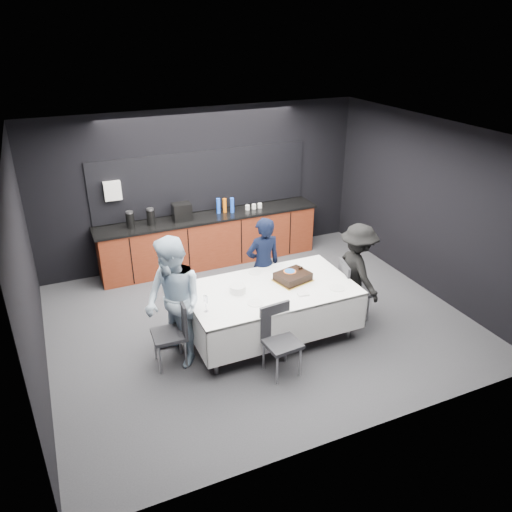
% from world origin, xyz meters
% --- Properties ---
extents(ground, '(6.00, 6.00, 0.00)m').
position_xyz_m(ground, '(0.00, 0.00, 0.00)').
color(ground, '#3C3C40').
rests_on(ground, ground).
extents(room_shell, '(6.04, 5.04, 2.82)m').
position_xyz_m(room_shell, '(0.00, 0.00, 1.86)').
color(room_shell, white).
rests_on(room_shell, ground).
extents(kitchenette, '(4.10, 0.64, 2.05)m').
position_xyz_m(kitchenette, '(-0.02, 2.22, 0.54)').
color(kitchenette, '#5E200E').
rests_on(kitchenette, ground).
extents(party_table, '(2.32, 1.32, 0.78)m').
position_xyz_m(party_table, '(0.00, -0.40, 0.64)').
color(party_table, '#99999E').
rests_on(party_table, ground).
extents(cake_assembly, '(0.56, 0.50, 0.16)m').
position_xyz_m(cake_assembly, '(0.38, -0.33, 0.84)').
color(cake_assembly, gold).
rests_on(cake_assembly, party_table).
extents(plate_stack, '(0.22, 0.22, 0.10)m').
position_xyz_m(plate_stack, '(-0.46, -0.32, 0.83)').
color(plate_stack, white).
rests_on(plate_stack, party_table).
extents(loose_plate_near, '(0.21, 0.21, 0.01)m').
position_xyz_m(loose_plate_near, '(-0.36, -0.69, 0.78)').
color(loose_plate_near, white).
rests_on(loose_plate_near, party_table).
extents(loose_plate_right_a, '(0.19, 0.19, 0.01)m').
position_xyz_m(loose_plate_right_a, '(0.69, -0.14, 0.78)').
color(loose_plate_right_a, white).
rests_on(loose_plate_right_a, party_table).
extents(loose_plate_right_b, '(0.22, 0.22, 0.01)m').
position_xyz_m(loose_plate_right_b, '(0.84, -0.78, 0.78)').
color(loose_plate_right_b, white).
rests_on(loose_plate_right_b, party_table).
extents(loose_plate_far, '(0.19, 0.19, 0.01)m').
position_xyz_m(loose_plate_far, '(-0.01, 0.11, 0.78)').
color(loose_plate_far, white).
rests_on(loose_plate_far, party_table).
extents(fork_pile, '(0.16, 0.12, 0.02)m').
position_xyz_m(fork_pile, '(0.32, -0.75, 0.79)').
color(fork_pile, white).
rests_on(fork_pile, party_table).
extents(champagne_flute, '(0.06, 0.06, 0.22)m').
position_xyz_m(champagne_flute, '(-1.01, -0.62, 0.94)').
color(champagne_flute, white).
rests_on(champagne_flute, party_table).
extents(chair_left, '(0.44, 0.44, 0.92)m').
position_xyz_m(chair_left, '(-1.40, -0.47, 0.53)').
color(chair_left, '#2A2A2E').
rests_on(chair_left, ground).
extents(chair_right, '(0.51, 0.51, 0.92)m').
position_xyz_m(chair_right, '(1.30, -0.44, 0.53)').
color(chair_right, '#2A2A2E').
rests_on(chair_right, ground).
extents(chair_near, '(0.46, 0.46, 0.92)m').
position_xyz_m(chair_near, '(-0.23, -1.14, 0.53)').
color(chair_near, '#2A2A2E').
rests_on(chair_near, ground).
extents(person_center, '(0.57, 0.39, 1.54)m').
position_xyz_m(person_center, '(0.21, 0.30, 0.77)').
color(person_center, black).
rests_on(person_center, ground).
extents(person_left, '(0.90, 1.02, 1.76)m').
position_xyz_m(person_left, '(-1.37, -0.42, 0.88)').
color(person_left, silver).
rests_on(person_left, ground).
extents(person_right, '(0.56, 0.97, 1.49)m').
position_xyz_m(person_right, '(1.41, -0.42, 0.75)').
color(person_right, black).
rests_on(person_right, ground).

